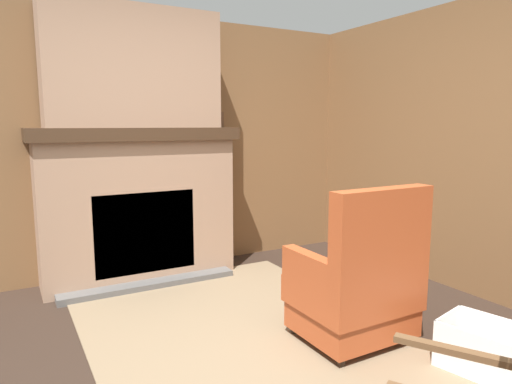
# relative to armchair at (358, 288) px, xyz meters

# --- Properties ---
(wood_panel_wall_left) EXTENTS (0.06, 5.24, 2.43)m
(wood_panel_wall_left) POSITION_rel_armchair_xyz_m (-2.20, -0.90, 0.84)
(wood_panel_wall_left) COLOR brown
(wood_panel_wall_left) RESTS_ON ground
(fireplace_hearth) EXTENTS (0.66, 1.80, 1.39)m
(fireplace_hearth) POSITION_rel_armchair_xyz_m (-1.93, -0.90, 0.32)
(fireplace_hearth) COLOR #9E7A60
(fireplace_hearth) RESTS_ON ground
(chimney_breast) EXTENTS (0.40, 1.49, 1.02)m
(chimney_breast) POSITION_rel_armchair_xyz_m (-1.94, -0.90, 1.53)
(chimney_breast) COLOR #9E7A60
(chimney_breast) RESTS_ON fireplace_hearth
(area_rug) EXTENTS (3.35, 1.97, 0.01)m
(area_rug) POSITION_rel_armchair_xyz_m (-0.13, -0.60, -0.37)
(area_rug) COLOR #7A664C
(area_rug) RESTS_ON ground
(armchair) EXTENTS (0.61, 0.72, 1.05)m
(armchair) POSITION_rel_armchair_xyz_m (0.00, 0.00, 0.00)
(armchair) COLOR #A84723
(armchair) RESTS_ON ground
(firewood_stack) EXTENTS (0.49, 0.43, 0.26)m
(firewood_stack) POSITION_rel_armchair_xyz_m (-1.07, 1.10, -0.24)
(firewood_stack) COLOR brown
(firewood_stack) RESTS_ON ground
(laundry_basket) EXTENTS (0.54, 0.45, 0.29)m
(laundry_basket) POSITION_rel_armchair_xyz_m (0.64, 0.40, -0.23)
(laundry_basket) COLOR white
(laundry_basket) RESTS_ON ground
(oil_lamp_vase) EXTENTS (0.12, 0.12, 0.23)m
(oil_lamp_vase) POSITION_rel_armchair_xyz_m (-1.99, -1.33, 1.10)
(oil_lamp_vase) COLOR #99B29E
(oil_lamp_vase) RESTS_ON fireplace_hearth
(storage_case) EXTENTS (0.17, 0.23, 0.15)m
(storage_case) POSITION_rel_armchair_xyz_m (-1.99, -0.16, 1.09)
(storage_case) COLOR brown
(storage_case) RESTS_ON fireplace_hearth
(decorative_plate_on_mantel) EXTENTS (0.07, 0.28, 0.28)m
(decorative_plate_on_mantel) POSITION_rel_armchair_xyz_m (-2.01, -0.90, 1.15)
(decorative_plate_on_mantel) COLOR gold
(decorative_plate_on_mantel) RESTS_ON fireplace_hearth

